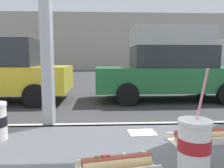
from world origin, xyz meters
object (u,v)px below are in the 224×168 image
hotdog_tray_near (200,136)px  hotdog_tray_far (117,164)px  soda_cup_right (194,143)px  parked_car_green (170,73)px  box_truck (182,52)px  parked_car_yellow (1,71)px

hotdog_tray_near → hotdog_tray_far: 0.42m
soda_cup_right → parked_car_green: parked_car_green is taller
hotdog_tray_far → box_truck: bearing=68.9°
parked_car_green → parked_car_yellow: bearing=180.0°
hotdog_tray_near → box_truck: (4.36, 11.97, 0.65)m
parked_car_yellow → box_truck: box_truck is taller
soda_cup_right → parked_car_yellow: (-3.29, 6.23, -0.13)m
parked_car_yellow → parked_car_green: 5.18m
hotdog_tray_far → parked_car_green: (2.13, 6.23, -0.15)m
soda_cup_right → hotdog_tray_far: 0.24m
hotdog_tray_near → box_truck: 12.76m
soda_cup_right → hotdog_tray_near: bearing=61.1°
box_truck → hotdog_tray_near: bearing=-110.0°
soda_cup_right → hotdog_tray_near: (0.12, 0.22, -0.06)m
hotdog_tray_far → parked_car_yellow: parked_car_yellow is taller
hotdog_tray_far → box_truck: box_truck is taller
parked_car_green → box_truck: box_truck is taller
parked_car_green → box_truck: bearing=66.5°
hotdog_tray_near → hotdog_tray_far: (-0.36, -0.22, 0.00)m
soda_cup_right → box_truck: bearing=69.8°
soda_cup_right → parked_car_green: size_ratio=0.07×
hotdog_tray_far → parked_car_yellow: size_ratio=0.06×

